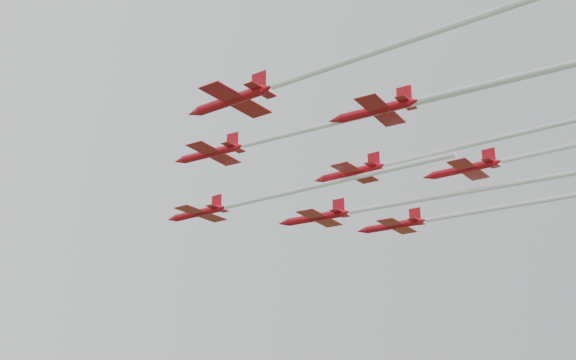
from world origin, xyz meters
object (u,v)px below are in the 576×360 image
jet_row3_mid (488,141)px  jet_row2_left (302,131)px  jet_row3_right (483,211)px  jet_row4_right (532,154)px  jet_row3_left (344,62)px  jet_row2_right (402,203)px  jet_lead (249,201)px  jet_row4_left (489,83)px

jet_row3_mid → jet_row2_left: bearing=120.8°
jet_row2_left → jet_row3_mid: jet_row2_left is taller
jet_row3_right → jet_row4_right: 15.58m
jet_row3_left → jet_row3_right: jet_row3_left is taller
jet_row2_right → jet_row3_right: jet_row3_right is taller
jet_row3_left → jet_row3_right: bearing=6.4°
jet_row2_left → jet_row2_right: size_ratio=0.94×
jet_row2_left → jet_row3_left: (-7.47, -18.28, -1.41)m
jet_lead → jet_row3_mid: 34.91m
jet_row2_left → jet_row3_right: 35.27m
jet_row3_right → jet_row4_right: jet_row4_right is taller
jet_row3_left → jet_row2_left: bearing=46.6°
jet_row2_right → jet_row4_right: jet_row4_right is taller
jet_row3_mid → jet_lead: bearing=91.6°
jet_row4_left → jet_row3_right: bearing=18.2°
jet_row3_mid → jet_row4_right: size_ratio=1.47×
jet_lead → jet_row3_left: 38.66m
jet_row3_mid → jet_row3_right: bearing=22.8°
jet_row2_right → jet_row3_mid: 21.24m
jet_row4_right → jet_lead: bearing=109.9°
jet_lead → jet_row3_left: size_ratio=0.82×
jet_row3_left → jet_row4_right: 37.52m
jet_lead → jet_row4_left: size_ratio=0.90×
jet_row4_right → jet_row3_right: bearing=46.4°
jet_row3_left → jet_row4_right: (36.63, 8.02, 1.26)m
jet_row2_right → jet_row3_left: bearing=-164.8°
jet_row2_left → jet_row3_mid: bearing=-63.2°
jet_row2_right → jet_row4_left: (-12.75, -28.24, 3.16)m
jet_row2_left → jet_row3_left: jet_row2_left is taller
jet_lead → jet_row4_right: 38.80m
jet_row2_left → jet_row4_left: (9.39, -20.95, -0.05)m
jet_row3_left → jet_row3_right: size_ratio=0.97×
jet_row4_right → jet_row4_left: bearing=-173.2°
jet_lead → jet_row3_left: jet_row3_left is taller
jet_lead → jet_row2_right: size_ratio=0.81×
jet_row3_right → jet_lead: bearing=131.0°
jet_row2_right → jet_row3_right: bearing=-40.4°
jet_lead → jet_row2_right: 21.82m
jet_row3_mid → jet_row3_right: jet_row3_mid is taller
jet_row3_mid → jet_row3_right: (17.63, 17.26, -1.08)m
jet_lead → jet_row4_left: (5.84, -39.68, 3.13)m
jet_row3_left → jet_row2_right: bearing=19.6°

